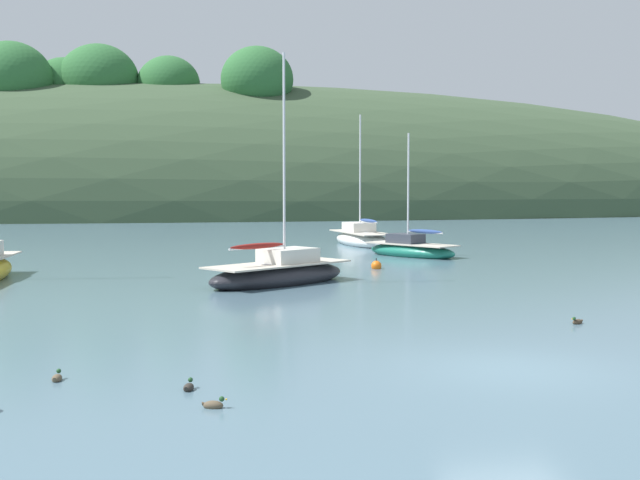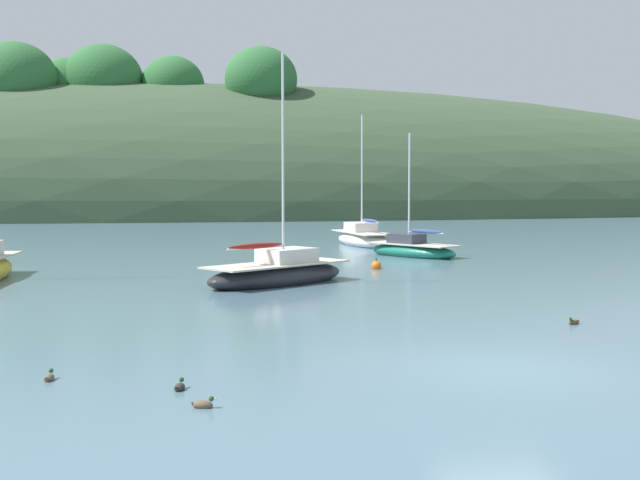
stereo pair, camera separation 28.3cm
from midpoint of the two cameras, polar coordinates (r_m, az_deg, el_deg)
name	(u,v)px [view 1 (the left image)]	position (r m, az deg, el deg)	size (l,w,h in m)	color
ground_plane	(509,369)	(17.90, 11.85, -8.29)	(400.00, 400.00, 0.00)	slate
far_shoreline_hill	(218,213)	(94.04, -6.81, 1.79)	(150.00, 36.00, 31.21)	#384C33
sailboat_navy_dinghy	(279,273)	(31.47, -2.96, -2.19)	(6.26, 5.22, 8.51)	#232328
sailboat_orange_cutter	(411,249)	(42.85, 5.81, -0.61)	(4.26, 5.26, 6.20)	#196B56
sailboat_grey_yawl	(362,238)	(49.82, 2.58, 0.11)	(2.91, 6.46, 7.66)	white
mooring_buoy_inner	(376,266)	(36.77, 3.49, -1.70)	(0.44, 0.44, 0.54)	orange
duck_straggler	(57,378)	(17.33, -17.30, -8.62)	(0.23, 0.43, 0.24)	brown
duck_lead	(577,322)	(23.80, 16.17, -5.17)	(0.41, 0.31, 0.24)	#473828
duck_lone_right	(214,405)	(14.79, -7.54, -10.65)	(0.42, 0.26, 0.24)	brown
duck_trailing	(189,387)	(16.05, -9.10, -9.50)	(0.27, 0.42, 0.24)	#2D2823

